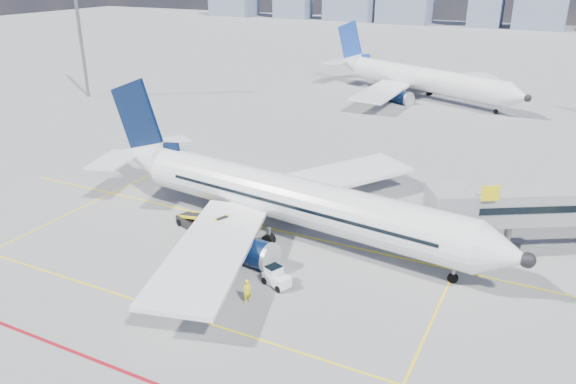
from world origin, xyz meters
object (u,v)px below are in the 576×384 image
baggage_tug (276,277)px  cargo_dolly (207,262)px  main_aircraft (279,197)px  ramp_worker (247,291)px  second_aircraft (418,78)px  belt_loader (198,223)px

baggage_tug → cargo_dolly: cargo_dolly is taller
main_aircraft → ramp_worker: size_ratio=23.23×
second_aircraft → cargo_dolly: 66.39m
second_aircraft → baggage_tug: size_ratio=16.41×
second_aircraft → baggage_tug: (6.89, -65.19, -2.54)m
baggage_tug → ramp_worker: bearing=-81.7°
main_aircraft → belt_loader: size_ratio=6.29×
ramp_worker → baggage_tug: bearing=15.8°
main_aircraft → belt_loader: bearing=-147.5°
main_aircraft → cargo_dolly: 9.36m
main_aircraft → cargo_dolly: bearing=-91.3°
second_aircraft → cargo_dolly: bearing=-63.8°
ramp_worker → second_aircraft: bearing=34.8°
second_aircraft → belt_loader: second_aircraft is taller
cargo_dolly → baggage_tug: bearing=16.8°
belt_loader → second_aircraft: bearing=109.3°
second_aircraft → belt_loader: bearing=-68.4°
second_aircraft → cargo_dolly: second_aircraft is taller
main_aircraft → belt_loader: 7.48m
main_aircraft → baggage_tug: main_aircraft is taller
second_aircraft → ramp_worker: size_ratio=22.21×
baggage_tug → belt_loader: bearing=176.6°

